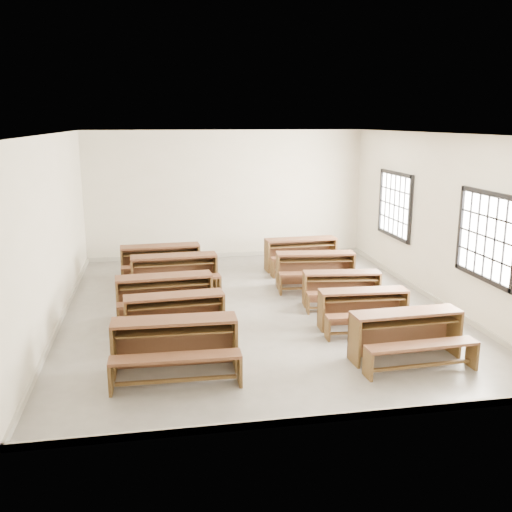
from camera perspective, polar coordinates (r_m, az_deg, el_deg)
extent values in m
plane|color=slate|center=(10.72, 0.00, -5.21)|extent=(8.50, 8.50, 0.00)
cube|color=white|center=(10.16, 0.00, 12.02)|extent=(7.00, 8.50, 0.05)
cube|color=beige|center=(14.45, -2.98, 6.14)|extent=(7.00, 0.05, 3.20)
cube|color=beige|center=(6.31, 6.81, -3.42)|extent=(7.00, 0.05, 3.20)
cube|color=beige|center=(10.30, -19.41, 2.46)|extent=(0.05, 8.50, 3.20)
cube|color=beige|center=(11.45, 17.42, 3.63)|extent=(0.05, 8.50, 3.20)
cube|color=gray|center=(14.73, -2.91, 0.15)|extent=(7.00, 0.04, 0.10)
cube|color=gray|center=(6.92, 6.46, -15.83)|extent=(7.00, 0.04, 0.10)
cube|color=gray|center=(10.68, -18.80, -5.73)|extent=(0.04, 8.50, 0.10)
cube|color=gray|center=(11.80, 16.92, -3.80)|extent=(0.04, 8.50, 0.10)
cube|color=white|center=(9.91, 22.14, 1.83)|extent=(0.02, 1.50, 1.30)
cube|color=black|center=(9.80, 22.39, 5.78)|extent=(0.06, 1.62, 0.08)
cube|color=black|center=(10.05, 21.70, -2.03)|extent=(0.06, 1.62, 0.08)
cube|color=black|center=(10.57, 19.80, 2.69)|extent=(0.06, 0.08, 1.46)
cube|color=white|center=(13.05, 13.78, 4.99)|extent=(0.02, 1.50, 1.30)
cube|color=black|center=(12.96, 13.87, 8.01)|extent=(0.06, 1.62, 0.08)
cube|color=black|center=(13.15, 13.54, 2.02)|extent=(0.06, 1.62, 0.08)
cube|color=black|center=(12.33, 15.17, 4.44)|extent=(0.06, 0.08, 1.46)
cube|color=black|center=(13.76, 12.38, 5.48)|extent=(0.06, 0.08, 1.46)
cube|color=brown|center=(7.94, -8.18, -6.39)|extent=(1.72, 0.47, 0.04)
cube|color=brown|center=(8.25, -8.11, -8.46)|extent=(1.71, 0.08, 0.73)
cube|color=brown|center=(8.12, -14.07, -9.13)|extent=(0.05, 0.43, 0.73)
cube|color=brown|center=(8.12, -2.12, -8.70)|extent=(0.05, 0.43, 0.73)
cube|color=brown|center=(7.97, -8.14, -7.45)|extent=(1.59, 0.36, 0.02)
cube|color=brown|center=(7.57, -8.04, -10.01)|extent=(1.72, 0.34, 0.04)
cube|color=brown|center=(7.70, -14.34, -11.72)|extent=(0.05, 0.30, 0.41)
cube|color=brown|center=(7.71, -1.64, -11.26)|extent=(0.05, 0.30, 0.41)
cube|color=brown|center=(7.70, -7.96, -12.21)|extent=(1.59, 0.09, 0.04)
cube|color=brown|center=(9.21, -8.20, -3.95)|extent=(1.61, 0.52, 0.04)
cube|color=brown|center=(9.49, -8.25, -5.70)|extent=(1.59, 0.16, 0.68)
cube|color=brown|center=(9.28, -12.91, -6.36)|extent=(0.07, 0.40, 0.68)
cube|color=brown|center=(9.43, -3.42, -5.71)|extent=(0.07, 0.40, 0.68)
cube|color=brown|center=(9.23, -8.16, -4.81)|extent=(1.49, 0.41, 0.02)
cube|color=brown|center=(8.84, -7.77, -6.71)|extent=(1.60, 0.40, 0.04)
cube|color=brown|center=(8.87, -12.75, -8.30)|extent=(0.06, 0.28, 0.38)
cube|color=brown|center=(9.03, -2.81, -7.58)|extent=(0.06, 0.28, 0.38)
cube|color=brown|center=(8.95, -7.71, -8.50)|extent=(1.47, 0.16, 0.04)
cube|color=brown|center=(10.20, -9.20, -2.03)|extent=(1.71, 0.53, 0.04)
cube|color=brown|center=(10.48, -9.21, -3.76)|extent=(1.68, 0.15, 0.72)
cube|color=brown|center=(10.27, -13.70, -4.33)|extent=(0.07, 0.42, 0.72)
cube|color=brown|center=(10.39, -4.60, -3.78)|extent=(0.07, 0.42, 0.72)
cube|color=brown|center=(10.21, -9.16, -2.86)|extent=(1.58, 0.42, 0.02)
cube|color=brown|center=(9.79, -8.87, -4.60)|extent=(1.70, 0.40, 0.04)
cube|color=brown|center=(9.83, -13.62, -6.10)|extent=(0.06, 0.30, 0.40)
cube|color=brown|center=(9.96, -4.09, -5.50)|extent=(0.06, 0.30, 0.40)
cube|color=brown|center=(9.89, -8.80, -6.34)|extent=(1.56, 0.15, 0.04)
cube|color=brown|center=(11.62, -8.23, 0.00)|extent=(1.74, 0.51, 0.04)
cube|color=brown|center=(11.90, -8.24, -1.61)|extent=(1.72, 0.12, 0.73)
cube|color=brown|center=(11.69, -12.28, -2.07)|extent=(0.06, 0.43, 0.73)
cube|color=brown|center=(11.81, -4.10, -1.63)|extent=(0.06, 0.43, 0.73)
cube|color=brown|center=(11.64, -8.19, -0.75)|extent=(1.61, 0.40, 0.02)
cube|color=brown|center=(11.19, -7.95, -2.22)|extent=(1.74, 0.38, 0.04)
cube|color=brown|center=(11.22, -12.20, -3.56)|extent=(0.06, 0.30, 0.41)
cube|color=brown|center=(11.35, -3.68, -3.09)|extent=(0.06, 0.30, 0.41)
cube|color=brown|center=(11.28, -7.90, -3.81)|extent=(1.60, 0.13, 0.04)
cube|color=brown|center=(12.62, -9.57, 0.98)|extent=(1.73, 0.51, 0.04)
cube|color=brown|center=(12.89, -9.56, -0.51)|extent=(1.71, 0.12, 0.73)
cube|color=brown|center=(12.69, -13.26, -0.91)|extent=(0.06, 0.43, 0.73)
cube|color=brown|center=(12.78, -5.77, -0.52)|extent=(0.06, 0.43, 0.73)
cube|color=brown|center=(12.63, -9.54, 0.30)|extent=(1.60, 0.40, 0.02)
cube|color=brown|center=(12.18, -9.36, -1.00)|extent=(1.72, 0.38, 0.04)
cube|color=brown|center=(12.22, -13.22, -2.23)|extent=(0.06, 0.30, 0.41)
cube|color=brown|center=(12.31, -5.44, -1.81)|extent=(0.06, 0.30, 0.41)
cube|color=brown|center=(12.27, -9.30, -2.46)|extent=(1.58, 0.13, 0.04)
cube|color=brown|center=(8.57, 14.82, -5.49)|extent=(1.64, 0.48, 0.04)
cube|color=brown|center=(8.84, 14.13, -7.37)|extent=(1.62, 0.11, 0.69)
cube|color=brown|center=(8.37, 9.80, -8.35)|extent=(0.06, 0.41, 0.69)
cube|color=brown|center=(9.07, 19.16, -7.18)|extent=(0.06, 0.41, 0.69)
cube|color=brown|center=(8.60, 14.82, -6.43)|extent=(1.51, 0.37, 0.02)
cube|color=brown|center=(8.26, 16.28, -8.54)|extent=(1.63, 0.36, 0.04)
cube|color=brown|center=(8.01, 11.13, -10.62)|extent=(0.05, 0.29, 0.39)
cube|color=brown|center=(8.74, 20.80, -9.18)|extent=(0.05, 0.29, 0.39)
cube|color=brown|center=(8.38, 16.14, -10.48)|extent=(1.50, 0.12, 0.04)
cube|color=brown|center=(9.70, 10.71, -3.44)|extent=(1.50, 0.44, 0.04)
cube|color=brown|center=(9.95, 10.33, -5.01)|extent=(1.48, 0.11, 0.63)
cube|color=brown|center=(9.61, 6.51, -5.55)|extent=(0.05, 0.37, 0.63)
cube|color=brown|center=(10.04, 14.56, -5.06)|extent=(0.05, 0.37, 0.63)
cube|color=brown|center=(9.72, 10.71, -4.20)|extent=(1.38, 0.34, 0.02)
cube|color=brown|center=(9.38, 11.49, -5.86)|extent=(1.49, 0.33, 0.04)
cube|color=brown|center=(9.24, 7.16, -7.26)|extent=(0.05, 0.26, 0.35)
cube|color=brown|center=(9.69, 15.51, -6.66)|extent=(0.05, 0.26, 0.35)
cube|color=brown|center=(9.47, 11.41, -7.44)|extent=(1.37, 0.11, 0.04)
cube|color=brown|center=(10.85, 8.58, -1.65)|extent=(1.48, 0.52, 0.04)
cube|color=brown|center=(11.09, 8.35, -3.05)|extent=(1.44, 0.20, 0.61)
cube|color=brown|center=(10.81, 4.86, -3.39)|extent=(0.08, 0.36, 0.61)
cube|color=brown|center=(11.10, 12.08, -3.19)|extent=(0.08, 0.36, 0.61)
cube|color=brown|center=(10.86, 8.58, -2.32)|extent=(1.36, 0.42, 0.02)
cube|color=brown|center=(10.51, 9.03, -3.70)|extent=(1.46, 0.42, 0.04)
cube|color=brown|center=(10.44, 5.21, -4.79)|extent=(0.06, 0.26, 0.34)
cube|color=brown|center=(10.74, 12.68, -4.55)|extent=(0.06, 0.26, 0.34)
cube|color=brown|center=(10.59, 8.98, -5.10)|extent=(1.33, 0.20, 0.04)
cube|color=brown|center=(11.99, 5.96, 0.27)|extent=(1.66, 0.58, 0.04)
cube|color=brown|center=(12.25, 5.77, -1.21)|extent=(1.62, 0.21, 0.69)
cube|color=brown|center=(11.96, 2.17, -1.50)|extent=(0.08, 0.41, 0.69)
cube|color=brown|center=(12.24, 9.59, -1.35)|extent=(0.08, 0.41, 0.69)
cube|color=brown|center=(12.00, 5.96, -0.42)|extent=(1.53, 0.46, 0.02)
cube|color=brown|center=(11.59, 6.35, -1.76)|extent=(1.65, 0.46, 0.04)
cube|color=brown|center=(11.53, 2.43, -2.87)|extent=(0.07, 0.29, 0.39)
cube|color=brown|center=(11.81, 10.12, -2.67)|extent=(0.07, 0.29, 0.39)
cube|color=brown|center=(11.67, 6.31, -3.21)|extent=(1.50, 0.21, 0.04)
cube|color=brown|center=(13.33, 4.51, 1.70)|extent=(1.69, 0.50, 0.04)
cube|color=brown|center=(13.58, 4.24, 0.31)|extent=(1.67, 0.13, 0.71)
cube|color=brown|center=(13.19, 1.11, -0.05)|extent=(0.06, 0.42, 0.71)
cube|color=brown|center=(13.67, 7.73, 0.31)|extent=(0.06, 0.42, 0.71)
cube|color=brown|center=(13.34, 4.52, 1.07)|extent=(1.56, 0.39, 0.02)
cube|color=brown|center=(12.92, 5.17, -0.10)|extent=(1.68, 0.38, 0.04)
cube|color=brown|center=(12.75, 1.67, -1.25)|extent=(0.06, 0.29, 0.40)
cube|color=brown|center=(13.25, 8.49, -0.83)|extent=(0.06, 0.29, 0.40)
cube|color=brown|center=(13.00, 5.14, -1.44)|extent=(1.54, 0.13, 0.04)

